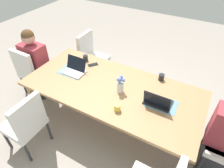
# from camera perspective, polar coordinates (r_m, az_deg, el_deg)

# --- Properties ---
(ground_plane) EXTENTS (10.00, 10.00, 0.00)m
(ground_plane) POSITION_cam_1_polar(r_m,az_deg,el_deg) (3.05, 0.00, -11.26)
(ground_plane) COLOR gray
(dining_table) EXTENTS (2.34, 1.09, 0.72)m
(dining_table) POSITION_cam_1_polar(r_m,az_deg,el_deg) (2.57, 0.00, -1.92)
(dining_table) COLOR #9E754C
(dining_table) RESTS_ON ground_plane
(chair_head_left_left_mid) EXTENTS (0.44, 0.44, 0.90)m
(chair_head_left_left_mid) POSITION_cam_1_polar(r_m,az_deg,el_deg) (3.49, -22.77, 3.85)
(chair_head_left_left_mid) COLOR silver
(chair_head_left_left_mid) RESTS_ON ground_plane
(person_head_left_left_mid) EXTENTS (0.40, 0.36, 1.19)m
(person_head_left_left_mid) POSITION_cam_1_polar(r_m,az_deg,el_deg) (3.47, -21.35, 4.60)
(person_head_left_left_mid) COLOR #2D2D33
(person_head_left_left_mid) RESTS_ON ground_plane
(chair_near_left_far) EXTENTS (0.44, 0.44, 0.90)m
(chair_near_left_far) POSITION_cam_1_polar(r_m,az_deg,el_deg) (2.63, -24.22, -10.30)
(chair_near_left_far) COLOR silver
(chair_near_left_far) RESTS_ON ground_plane
(chair_far_right_mid) EXTENTS (0.44, 0.44, 0.90)m
(chair_far_right_mid) POSITION_cam_1_polar(r_m,az_deg,el_deg) (3.65, -6.21, 8.62)
(chair_far_right_mid) COLOR silver
(chair_far_right_mid) RESTS_ON ground_plane
(flower_vase) EXTENTS (0.11, 0.10, 0.25)m
(flower_vase) POSITION_cam_1_polar(r_m,az_deg,el_deg) (2.39, 2.46, -0.15)
(flower_vase) COLOR silver
(flower_vase) RESTS_ON dining_table
(placemat_head_right_left_near) EXTENTS (0.37, 0.27, 0.00)m
(placemat_head_right_left_near) POSITION_cam_1_polar(r_m,az_deg,el_deg) (2.37, 14.48, -5.74)
(placemat_head_right_left_near) COLOR slate
(placemat_head_right_left_near) RESTS_ON dining_table
(placemat_head_left_left_mid) EXTENTS (0.37, 0.27, 0.00)m
(placemat_head_left_left_mid) POSITION_cam_1_polar(r_m,az_deg,el_deg) (2.86, -11.93, 3.65)
(placemat_head_left_left_mid) COLOR slate
(placemat_head_left_left_mid) RESTS_ON dining_table
(laptop_head_left_left_mid) EXTENTS (0.32, 0.22, 0.20)m
(laptop_head_left_left_mid) POSITION_cam_1_polar(r_m,az_deg,el_deg) (2.82, -11.04, 4.31)
(laptop_head_left_left_mid) COLOR silver
(laptop_head_left_left_mid) RESTS_ON dining_table
(laptop_head_right_left_near) EXTENTS (0.32, 0.22, 0.21)m
(laptop_head_right_left_near) POSITION_cam_1_polar(r_m,az_deg,el_deg) (2.33, 13.39, -5.09)
(laptop_head_right_left_near) COLOR black
(laptop_head_right_left_near) RESTS_ON dining_table
(coffee_mug_near_left) EXTENTS (0.08, 0.08, 0.09)m
(coffee_mug_near_left) POSITION_cam_1_polar(r_m,az_deg,el_deg) (2.20, 1.56, -7.01)
(coffee_mug_near_left) COLOR #DBC64C
(coffee_mug_near_left) RESTS_ON dining_table
(coffee_mug_near_right) EXTENTS (0.08, 0.08, 0.09)m
(coffee_mug_near_right) POSITION_cam_1_polar(r_m,az_deg,el_deg) (3.05, -7.88, 7.65)
(coffee_mug_near_right) COLOR #232328
(coffee_mug_near_right) RESTS_ON dining_table
(coffee_mug_centre_left) EXTENTS (0.08, 0.08, 0.09)m
(coffee_mug_centre_left) POSITION_cam_1_polar(r_m,az_deg,el_deg) (2.70, 14.46, 1.96)
(coffee_mug_centre_left) COLOR #232328
(coffee_mug_centre_left) RESTS_ON dining_table
(phone_black) EXTENTS (0.15, 0.16, 0.01)m
(phone_black) POSITION_cam_1_polar(r_m,az_deg,el_deg) (2.95, -5.68, 5.72)
(phone_black) COLOR black
(phone_black) RESTS_ON dining_table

